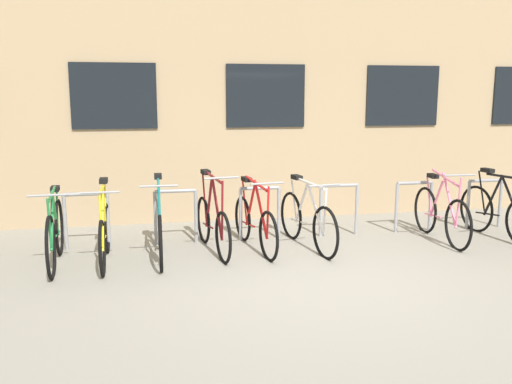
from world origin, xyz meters
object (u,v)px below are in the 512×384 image
at_px(bicycle_red, 255,223).
at_px(bicycle_teal, 160,228).
at_px(bicycle_green, 55,234).
at_px(bicycle_pink, 441,214).
at_px(bicycle_maroon, 213,223).
at_px(bicycle_white, 307,220).
at_px(bicycle_yellow, 104,233).
at_px(bicycle_black, 499,212).

bearing_deg(bicycle_red, bicycle_teal, -173.41).
bearing_deg(bicycle_teal, bicycle_green, -177.28).
bearing_deg(bicycle_pink, bicycle_green, -178.56).
bearing_deg(bicycle_maroon, bicycle_white, -2.43).
height_order(bicycle_pink, bicycle_maroon, bicycle_maroon).
distance_m(bicycle_teal, bicycle_green, 1.27).
bearing_deg(bicycle_yellow, bicycle_maroon, 9.49).
height_order(bicycle_white, bicycle_green, bicycle_green).
distance_m(bicycle_green, bicycle_black, 6.13).
bearing_deg(bicycle_maroon, bicycle_red, -0.53).
relative_size(bicycle_white, bicycle_green, 1.01).
xyz_separation_m(bicycle_black, bicycle_red, (-3.59, 0.16, -0.02)).
relative_size(bicycle_teal, bicycle_yellow, 1.06).
distance_m(bicycle_teal, bicycle_pink, 3.98).
bearing_deg(bicycle_yellow, bicycle_red, 6.58).
relative_size(bicycle_white, bicycle_red, 1.04).
height_order(bicycle_yellow, bicycle_pink, bicycle_pink).
relative_size(bicycle_black, bicycle_red, 1.00).
height_order(bicycle_teal, bicycle_red, bicycle_teal).
bearing_deg(bicycle_yellow, bicycle_green, 178.24).
bearing_deg(bicycle_black, bicycle_yellow, -179.30).
xyz_separation_m(bicycle_green, bicycle_red, (2.54, 0.21, -0.03)).
distance_m(bicycle_white, bicycle_red, 0.72).
bearing_deg(bicycle_pink, bicycle_white, 179.28).
relative_size(bicycle_green, bicycle_black, 1.03).
bearing_deg(bicycle_black, bicycle_white, 177.85).
height_order(bicycle_red, bicycle_pink, bicycle_pink).
xyz_separation_m(bicycle_black, bicycle_maroon, (-4.17, 0.16, -0.01)).
xyz_separation_m(bicycle_white, bicycle_maroon, (-1.29, 0.05, 0.00)).
height_order(bicycle_green, bicycle_maroon, bicycle_maroon).
bearing_deg(bicycle_teal, bicycle_pink, 1.04).
xyz_separation_m(bicycle_white, bicycle_yellow, (-2.67, -0.18, -0.00)).
distance_m(bicycle_teal, bicycle_maroon, 0.71).
bearing_deg(bicycle_white, bicycle_pink, -0.72).
bearing_deg(bicycle_maroon, bicycle_teal, -167.70).
bearing_deg(bicycle_red, bicycle_maroon, 179.47).
bearing_deg(bicycle_pink, bicycle_maroon, 178.61).
bearing_deg(bicycle_maroon, bicycle_green, -173.84).
distance_m(bicycle_white, bicycle_pink, 1.99).
bearing_deg(bicycle_yellow, bicycle_white, 3.75).
bearing_deg(bicycle_pink, bicycle_teal, -178.96).
relative_size(bicycle_teal, bicycle_green, 1.01).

